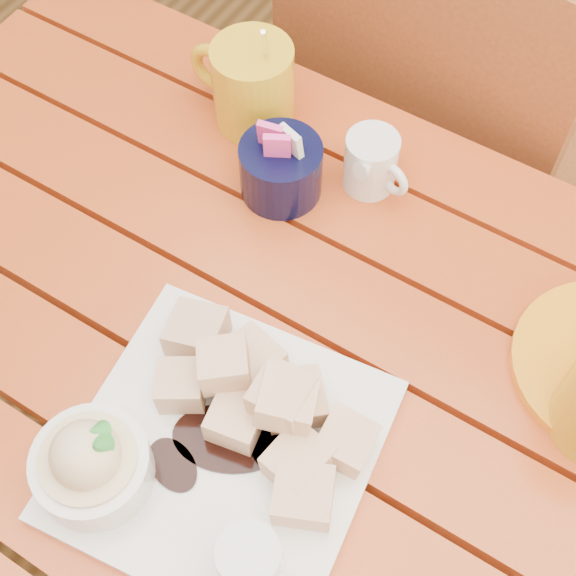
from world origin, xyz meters
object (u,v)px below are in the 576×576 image
Objects in this scene: table at (272,408)px; dessert_plate at (200,446)px; coffee_mug_left at (251,84)px; chair_far at (434,129)px.

table is 0.18m from dessert_plate.
coffee_mug_left reaches higher than table.
coffee_mug_left is 0.43m from chair_far.
dessert_plate is 1.89× the size of coffee_mug_left.
chair_far is at bearing 96.18° from table.
coffee_mug_left is (-0.21, 0.29, 0.16)m from table.
chair_far is at bearing 94.92° from dessert_plate.
table is 7.22× the size of coffee_mug_left.
table is 0.39m from coffee_mug_left.
chair_far is at bearing 64.13° from coffee_mug_left.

